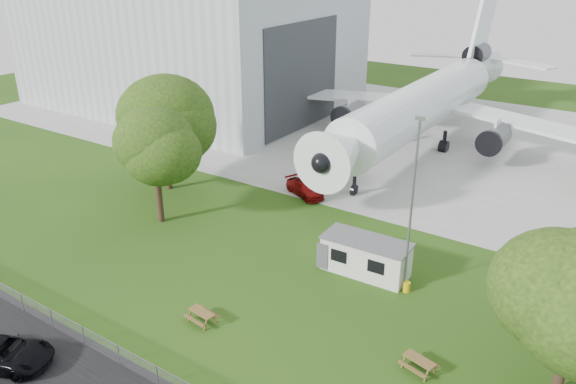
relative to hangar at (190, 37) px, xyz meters
The scene contains 14 objects.
ground 53.16m from the hangar, 43.47° to the right, with size 160.00×160.00×0.00m, color #345B16.
concrete_apron 39.17m from the hangar, ahead, with size 120.00×46.00×0.03m, color #B7B7B2.
hangar is the anchor object (origin of this frame).
airliner 36.21m from the hangar, ahead, with size 46.36×47.73×17.69m.
site_cabin 52.64m from the hangar, 34.23° to the right, with size 6.79×2.91×2.62m.
picnic_west 55.45m from the hangar, 47.11° to the right, with size 1.80×1.50×0.76m, color olive, non-canonical shape.
picnic_east 62.74m from the hangar, 36.32° to the right, with size 1.80×1.50×0.76m, color olive, non-canonical shape.
fence 60.00m from the hangar, 50.15° to the right, with size 58.00×0.04×1.30m, color gray.
lamp_mast 55.06m from the hangar, 32.84° to the right, with size 0.16×0.16×12.00m, color slate.
tree_west_big 33.22m from the hangar, 51.73° to the right, with size 9.42×9.42×11.05m.
tree_west_small 40.24m from the hangar, 51.57° to the right, with size 6.95×6.95×9.79m.
car_west_estate 58.49m from the hangar, 58.03° to the right, with size 2.59×5.62×1.56m, color black.
car_ne_sedan 61.05m from the hangar, 22.70° to the right, with size 1.68×4.81×1.58m, color black.
car_apron_van 39.00m from the hangar, 32.05° to the right, with size 1.86×4.58×1.33m, color maroon.
Camera 1 is at (19.51, -24.90, 21.34)m, focal length 35.00 mm.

